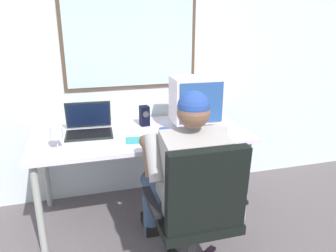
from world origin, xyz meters
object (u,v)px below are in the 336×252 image
at_px(person_seated, 185,174).
at_px(desk_speaker, 144,116).
at_px(coffee_mug, 164,134).
at_px(crt_monitor, 196,100).
at_px(wine_glass, 56,134).
at_px(laptop, 89,125).
at_px(cd_case, 136,140).
at_px(desk, 141,140).
at_px(office_chair, 199,207).

relative_size(person_seated, desk_speaker, 7.32).
bearing_deg(person_seated, coffee_mug, 94.41).
distance_m(crt_monitor, coffee_mug, 0.43).
bearing_deg(wine_glass, laptop, 50.48).
bearing_deg(person_seated, cd_case, 118.69).
bearing_deg(person_seated, desk_speaker, 97.13).
bearing_deg(cd_case, crt_monitor, 18.82).
bearing_deg(desk, person_seated, -74.82).
bearing_deg(office_chair, desk, 100.70).
distance_m(crt_monitor, cd_case, 0.61).
bearing_deg(laptop, desk, -14.73).
xyz_separation_m(laptop, coffee_mug, (0.53, -0.31, -0.02)).
distance_m(person_seated, coffee_mug, 0.42).
relative_size(wine_glass, coffee_mug, 1.81).
height_order(office_chair, cd_case, office_chair).
bearing_deg(wine_glass, person_seated, -29.00).
distance_m(desk, wine_glass, 0.67).
relative_size(office_chair, cd_case, 6.12).
bearing_deg(desk_speaker, wine_glass, -153.40).
relative_size(office_chair, wine_glass, 5.97).
bearing_deg(crt_monitor, laptop, 173.55).
xyz_separation_m(person_seated, cd_case, (-0.24, 0.43, 0.10)).
relative_size(crt_monitor, desk_speaker, 2.53).
height_order(office_chair, laptop, laptop).
height_order(laptop, desk_speaker, laptop).
distance_m(office_chair, coffee_mug, 0.70).
xyz_separation_m(office_chair, cd_case, (-0.24, 0.69, 0.19)).
relative_size(desk, laptop, 4.53).
xyz_separation_m(person_seated, laptop, (-0.56, 0.71, 0.16)).
bearing_deg(office_chair, cd_case, 108.79).
height_order(laptop, coffee_mug, laptop).
bearing_deg(cd_case, desk_speaker, 68.01).
height_order(person_seated, cd_case, person_seated).
bearing_deg(desk, cd_case, -112.48).
bearing_deg(coffee_mug, wine_glass, 177.18).
distance_m(desk, person_seated, 0.63).
bearing_deg(coffee_mug, desk, 122.61).
relative_size(person_seated, crt_monitor, 2.89).
relative_size(person_seated, laptop, 3.26).
relative_size(crt_monitor, coffee_mug, 4.73).
height_order(desk_speaker, cd_case, desk_speaker).
distance_m(laptop, wine_glass, 0.36).
bearing_deg(laptop, wine_glass, -129.52).
height_order(office_chair, wine_glass, office_chair).
bearing_deg(crt_monitor, wine_glass, -170.55).
height_order(crt_monitor, wine_glass, crt_monitor).
height_order(crt_monitor, laptop, crt_monitor).
bearing_deg(coffee_mug, crt_monitor, 33.66).
distance_m(desk, crt_monitor, 0.55).
xyz_separation_m(cd_case, coffee_mug, (0.21, -0.04, 0.04)).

